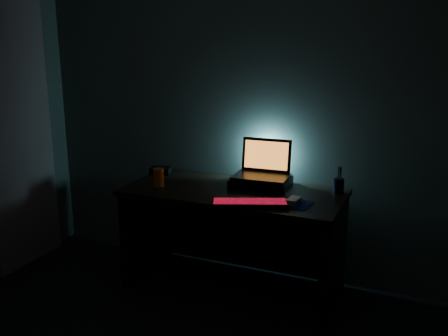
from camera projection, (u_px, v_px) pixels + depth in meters
name	position (u px, v px, depth m)	size (l,w,h in m)	color
room	(73.00, 179.00, 1.87)	(3.50, 4.00, 2.50)	black
desk	(236.00, 222.00, 3.55)	(1.50, 0.70, 0.75)	black
curtain	(17.00, 121.00, 3.81)	(0.06, 0.65, 2.30)	#B6A191
riser	(261.00, 182.00, 3.52)	(0.40, 0.30, 0.06)	black
laptop	(263.00, 168.00, 3.54)	(0.39, 0.30, 0.26)	black
keyboard	(250.00, 203.00, 3.12)	(0.50, 0.32, 0.03)	black
mousepad	(294.00, 204.00, 3.15)	(0.22, 0.20, 0.00)	navy
mouse	(294.00, 201.00, 3.14)	(0.07, 0.11, 0.03)	gray
pen_cup	(339.00, 186.00, 3.35)	(0.07, 0.07, 0.10)	black
juice_glass	(159.00, 177.00, 3.51)	(0.07, 0.07, 0.13)	#DB5D0B
router	(160.00, 171.00, 3.85)	(0.18, 0.16, 0.05)	black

